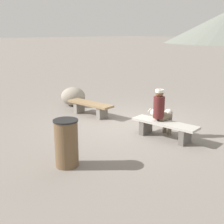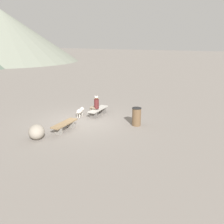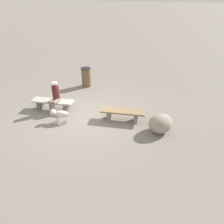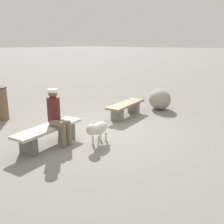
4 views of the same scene
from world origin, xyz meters
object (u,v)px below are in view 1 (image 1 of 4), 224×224
object	(u,v)px
seated_person	(161,110)
dog	(161,113)
trash_bin	(66,143)
boulder	(73,96)
bench_left	(90,107)
bench_right	(165,127)

from	to	relation	value
seated_person	dog	distance (m)	0.96
trash_bin	boulder	distance (m)	5.09
bench_left	dog	xyz separation A→B (m)	(2.20, 0.86, 0.06)
dog	boulder	world-z (taller)	boulder
dog	boulder	distance (m)	3.69
seated_person	dog	world-z (taller)	seated_person
seated_person	boulder	bearing A→B (deg)	176.67
boulder	seated_person	bearing A→B (deg)	-2.59
dog	trash_bin	world-z (taller)	trash_bin
bench_right	seated_person	world-z (taller)	seated_person
seated_person	boulder	world-z (taller)	seated_person
bench_right	boulder	distance (m)	4.42
seated_person	boulder	distance (m)	4.24
boulder	bench_right	bearing A→B (deg)	-3.36
bench_right	dog	world-z (taller)	dog
seated_person	trash_bin	distance (m)	2.81
bench_right	dog	bearing A→B (deg)	126.82
bench_right	trash_bin	xyz separation A→B (m)	(-0.29, -2.74, 0.19)
trash_bin	boulder	xyz separation A→B (m)	(-4.12, 3.00, -0.15)
dog	trash_bin	distance (m)	3.54
bench_left	trash_bin	world-z (taller)	trash_bin
bench_left	boulder	world-z (taller)	boulder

